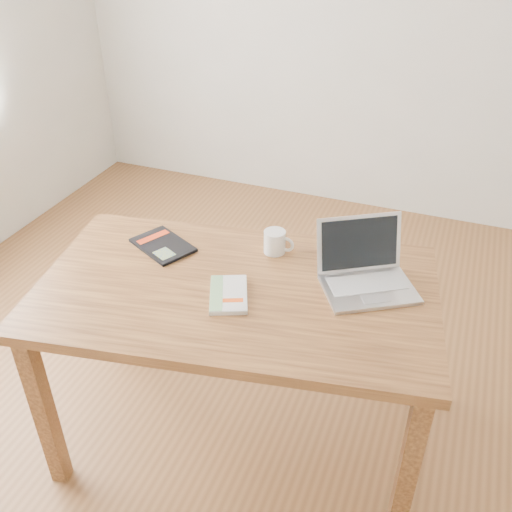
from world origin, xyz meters
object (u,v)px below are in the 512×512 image
(white_guidebook, at_px, (228,294))
(coffee_mug, at_px, (275,242))
(black_guidebook, at_px, (163,245))
(laptop, at_px, (365,272))
(desk, at_px, (237,307))

(white_guidebook, xyz_separation_m, coffee_mug, (0.05, 0.31, 0.04))
(black_guidebook, xyz_separation_m, laptop, (0.76, 0.04, 0.04))
(black_guidebook, relative_size, coffee_mug, 2.38)
(white_guidebook, relative_size, black_guidebook, 0.84)
(white_guidebook, bearing_deg, desk, 64.83)
(white_guidebook, height_order, black_guidebook, white_guidebook)
(desk, relative_size, laptop, 3.73)
(laptop, distance_m, coffee_mug, 0.36)
(desk, height_order, coffee_mug, coffee_mug)
(desk, height_order, black_guidebook, black_guidebook)
(desk, distance_m, coffee_mug, 0.29)
(desk, xyz_separation_m, laptop, (0.40, 0.18, 0.13))
(laptop, height_order, coffee_mug, laptop)
(laptop, xyz_separation_m, coffee_mug, (-0.35, 0.08, 0.00))
(desk, bearing_deg, white_guidebook, -102.09)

